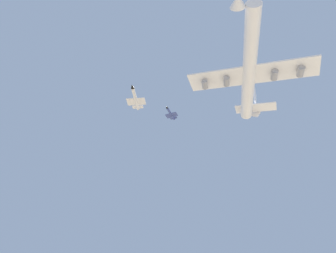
# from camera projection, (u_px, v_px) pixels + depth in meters

# --- Properties ---
(carrier_jet) EXTENTS (78.39, 60.27, 21.52)m
(carrier_jet) POSITION_uv_depth(u_px,v_px,m) (250.00, 73.00, 130.01)
(carrier_jet) COLOR white
(chase_jet_lead) EXTENTS (15.30, 8.57, 4.00)m
(chase_jet_lead) POSITION_uv_depth(u_px,v_px,m) (171.00, 114.00, 185.38)
(chase_jet_lead) COLOR #38478C
(chase_jet_left_wing) EXTENTS (15.31, 8.59, 4.00)m
(chase_jet_left_wing) POSITION_uv_depth(u_px,v_px,m) (136.00, 99.00, 115.48)
(chase_jet_left_wing) COLOR silver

